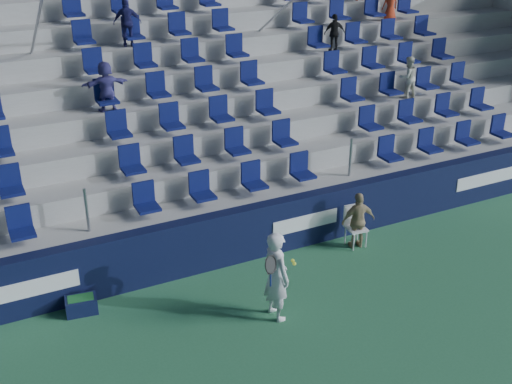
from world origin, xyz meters
TOP-DOWN VIEW (x-y plane):
  - ground at (0.00, 0.00)m, footprint 70.00×70.00m
  - sponsor_wall at (0.00, 3.15)m, footprint 24.00×0.32m
  - grandstand at (0.00, 8.24)m, footprint 24.00×8.17m
  - tennis_player at (-0.27, 1.03)m, footprint 0.69×0.67m
  - line_judge_chair at (2.54, 2.65)m, footprint 0.45×0.46m
  - line_judge at (2.54, 2.50)m, footprint 0.81×0.45m
  - ball_bin at (-3.46, 2.75)m, footprint 0.62×0.45m

SIDE VIEW (x-z plane):
  - ground at x=0.00m, z-range 0.00..0.00m
  - ball_bin at x=-3.46m, z-range 0.01..0.34m
  - line_judge_chair at x=2.54m, z-range 0.07..1.00m
  - sponsor_wall at x=0.00m, z-range 0.00..1.20m
  - line_judge at x=2.54m, z-range 0.00..1.30m
  - tennis_player at x=-0.27m, z-range 0.00..1.75m
  - grandstand at x=0.00m, z-range -1.18..5.45m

